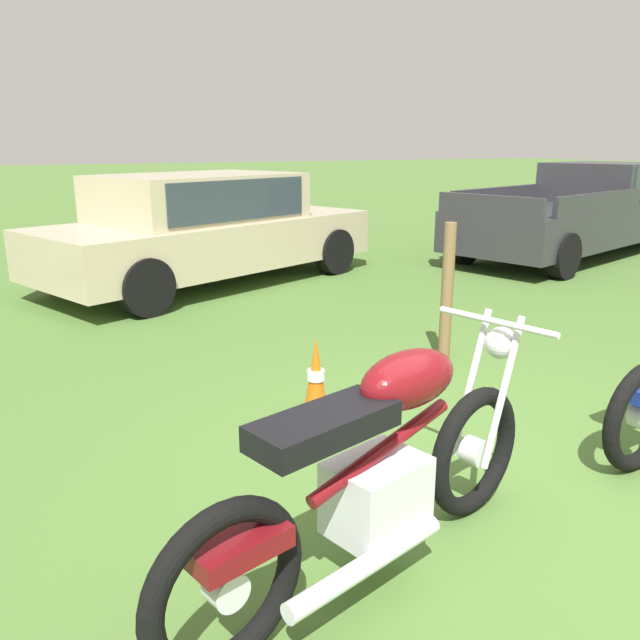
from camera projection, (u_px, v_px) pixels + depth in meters
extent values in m
plane|color=#476B2D|center=(549.00, 494.00, 3.37)|extent=(120.00, 120.00, 0.00)
torus|color=black|center=(475.00, 451.00, 3.14)|extent=(0.66, 0.26, 0.66)
torus|color=black|center=(226.00, 588.00, 2.17)|extent=(0.66, 0.26, 0.66)
cylinder|color=silver|center=(475.00, 451.00, 3.14)|extent=(0.16, 0.13, 0.14)
cylinder|color=silver|center=(226.00, 588.00, 2.17)|extent=(0.16, 0.13, 0.14)
cylinder|color=silver|center=(471.00, 382.00, 3.15)|extent=(0.27, 0.10, 0.72)
cylinder|color=silver|center=(503.00, 392.00, 3.02)|extent=(0.27, 0.10, 0.72)
cube|color=silver|center=(376.00, 495.00, 2.65)|extent=(0.46, 0.39, 0.32)
cylinder|color=maroon|center=(383.00, 450.00, 2.62)|extent=(0.80, 0.27, 0.23)
ellipsoid|color=maroon|center=(408.00, 379.00, 2.64)|extent=(0.57, 0.39, 0.24)
cube|color=black|center=(324.00, 425.00, 2.35)|extent=(0.64, 0.39, 0.10)
cube|color=maroon|center=(239.00, 545.00, 2.17)|extent=(0.39, 0.27, 0.08)
cylinder|color=silver|center=(496.00, 322.00, 3.03)|extent=(0.20, 0.63, 0.03)
sphere|color=silver|center=(501.00, 343.00, 3.10)|extent=(0.20, 0.20, 0.16)
cylinder|color=silver|center=(367.00, 564.00, 2.43)|extent=(0.79, 0.28, 0.08)
cube|color=#BCAD8C|center=(210.00, 242.00, 8.36)|extent=(4.85, 3.28, 0.60)
cube|color=#BCAD8C|center=(198.00, 198.00, 8.10)|extent=(2.89, 2.39, 0.60)
cube|color=#2D3842|center=(198.00, 196.00, 8.09)|extent=(2.56, 2.29, 0.48)
cylinder|color=black|center=(254.00, 240.00, 10.08)|extent=(0.68, 0.43, 0.64)
cylinder|color=black|center=(334.00, 252.00, 9.01)|extent=(0.68, 0.43, 0.64)
cylinder|color=black|center=(69.00, 267.00, 7.85)|extent=(0.68, 0.43, 0.64)
cylinder|color=black|center=(145.00, 287.00, 6.77)|extent=(0.68, 0.43, 0.64)
cube|color=#2D2D33|center=(574.00, 222.00, 10.42)|extent=(5.51, 3.06, 0.60)
cube|color=#2D2D33|center=(603.00, 182.00, 10.86)|extent=(2.04, 1.97, 0.64)
cube|color=#2D3842|center=(603.00, 181.00, 10.85)|extent=(1.74, 1.92, 0.52)
cube|color=#2D2D33|center=(500.00, 196.00, 10.22)|extent=(2.55, 0.78, 0.28)
cube|color=#2D2D33|center=(600.00, 202.00, 9.08)|extent=(2.55, 0.78, 0.28)
cube|color=#2D2D33|center=(489.00, 205.00, 8.61)|extent=(0.51, 1.58, 0.28)
cylinder|color=black|center=(579.00, 223.00, 12.31)|extent=(0.68, 0.38, 0.64)
cylinder|color=black|center=(465.00, 243.00, 9.78)|extent=(0.68, 0.38, 0.64)
cylinder|color=black|center=(563.00, 256.00, 8.66)|extent=(0.68, 0.38, 0.64)
cylinder|color=brown|center=(447.00, 294.00, 5.25)|extent=(0.10, 0.10, 1.19)
cone|color=#EA590F|center=(316.00, 379.00, 4.22)|extent=(0.18, 0.18, 0.57)
cube|color=black|center=(316.00, 416.00, 4.30)|extent=(0.25, 0.25, 0.03)
cylinder|color=white|center=(316.00, 375.00, 4.22)|extent=(0.12, 0.12, 0.07)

